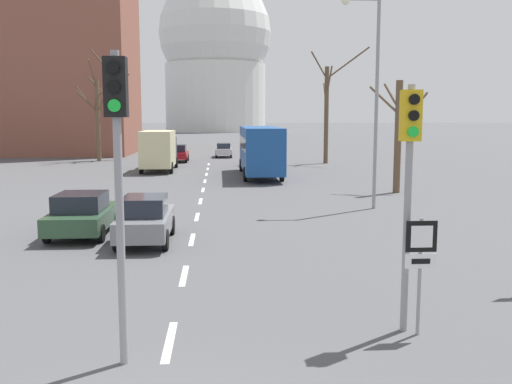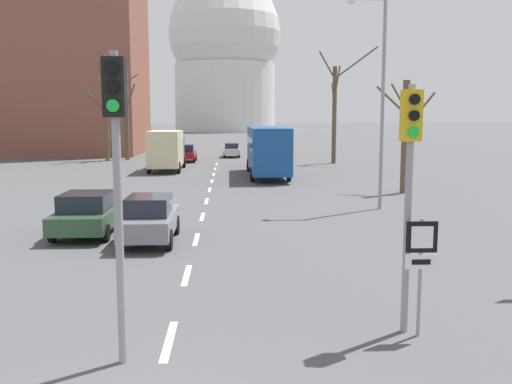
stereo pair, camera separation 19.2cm
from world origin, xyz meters
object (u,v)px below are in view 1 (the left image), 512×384
(sedan_far_right, at_px, (82,214))
(sedan_mid_centre, at_px, (224,150))
(sedan_far_left, at_px, (255,157))
(traffic_signal_centre_tall, at_px, (118,150))
(traffic_signal_near_right, at_px, (409,161))
(sedan_near_right, at_px, (145,219))
(sedan_near_left, at_px, (178,153))
(route_sign_post, at_px, (421,257))
(city_bus, at_px, (260,147))
(delivery_truck, at_px, (159,149))
(street_lamp_right, at_px, (371,84))

(sedan_far_right, bearing_deg, sedan_mid_centre, 82.32)
(sedan_far_left, distance_m, sedan_far_right, 29.79)
(sedan_mid_centre, bearing_deg, sedan_far_left, -76.52)
(sedan_mid_centre, bearing_deg, traffic_signal_centre_tall, -92.38)
(traffic_signal_near_right, distance_m, sedan_near_right, 10.68)
(sedan_far_left, bearing_deg, sedan_near_right, -100.40)
(traffic_signal_near_right, xyz_separation_m, sedan_near_right, (-6.10, 8.38, -2.55))
(sedan_near_left, bearing_deg, sedan_far_right, -91.68)
(route_sign_post, bearing_deg, city_bus, 91.78)
(sedan_near_right, bearing_deg, delivery_truck, 94.87)
(sedan_near_right, bearing_deg, route_sign_post, -53.82)
(traffic_signal_near_right, relative_size, sedan_near_left, 1.13)
(route_sign_post, relative_size, sedan_mid_centre, 0.54)
(sedan_far_right, bearing_deg, sedan_near_left, 88.32)
(route_sign_post, bearing_deg, sedan_mid_centre, 93.91)
(street_lamp_right, xyz_separation_m, sedan_far_left, (-3.80, 23.47, -4.85))
(traffic_signal_centre_tall, height_order, route_sign_post, traffic_signal_centre_tall)
(traffic_signal_centre_tall, bearing_deg, traffic_signal_near_right, 12.70)
(route_sign_post, relative_size, city_bus, 0.21)
(sedan_mid_centre, bearing_deg, city_bus, -82.87)
(route_sign_post, relative_size, sedan_far_left, 0.51)
(route_sign_post, relative_size, sedan_near_left, 0.54)
(sedan_near_right, bearing_deg, sedan_near_left, 92.32)
(delivery_truck, bearing_deg, street_lamp_right, -59.05)
(street_lamp_right, relative_size, sedan_far_right, 2.27)
(street_lamp_right, relative_size, delivery_truck, 1.31)
(traffic_signal_near_right, height_order, route_sign_post, traffic_signal_near_right)
(sedan_near_left, distance_m, sedan_mid_centre, 7.42)
(traffic_signal_centre_tall, distance_m, delivery_truck, 35.54)
(traffic_signal_centre_tall, distance_m, sedan_near_right, 10.02)
(sedan_near_left, bearing_deg, sedan_far_left, -34.60)
(sedan_near_right, bearing_deg, traffic_signal_centre_tall, -85.00)
(traffic_signal_near_right, xyz_separation_m, route_sign_post, (0.20, -0.24, -1.80))
(street_lamp_right, xyz_separation_m, delivery_truck, (-11.52, 19.20, -3.94))
(traffic_signal_near_right, height_order, sedan_near_right, traffic_signal_near_right)
(delivery_truck, bearing_deg, traffic_signal_near_right, -76.35)
(sedan_far_left, xyz_separation_m, sedan_far_right, (-7.91, -28.72, -0.03))
(sedan_near_right, xyz_separation_m, sedan_far_right, (-2.40, 1.34, -0.03))
(sedan_far_right, bearing_deg, traffic_signal_centre_tall, -73.49)
(sedan_mid_centre, relative_size, city_bus, 0.39)
(route_sign_post, distance_m, sedan_far_right, 13.26)
(route_sign_post, relative_size, sedan_far_right, 0.55)
(traffic_signal_near_right, bearing_deg, delivery_truck, 103.65)
(traffic_signal_near_right, height_order, delivery_truck, traffic_signal_near_right)
(sedan_far_right, xyz_separation_m, delivery_truck, (0.20, 24.45, 0.93))
(traffic_signal_centre_tall, height_order, sedan_mid_centre, traffic_signal_centre_tall)
(route_sign_post, relative_size, delivery_truck, 0.32)
(traffic_signal_centre_tall, distance_m, sedan_far_left, 40.00)
(street_lamp_right, height_order, sedan_mid_centre, street_lamp_right)
(sedan_near_left, height_order, sedan_near_right, sedan_near_left)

